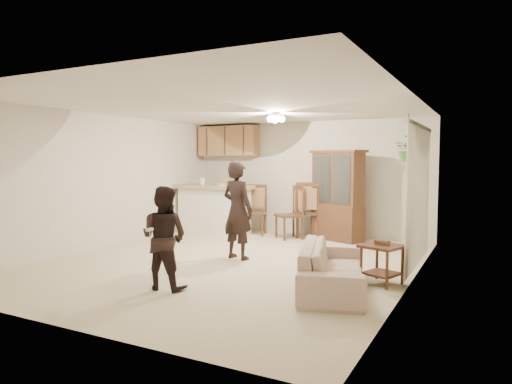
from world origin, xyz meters
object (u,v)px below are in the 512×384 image
at_px(chair_bar, 255,221).
at_px(chair_hutch_right, 307,221).
at_px(sofa, 332,260).
at_px(child, 164,237).
at_px(chair_hutch_left, 289,224).
at_px(adult, 238,205).
at_px(china_hutch, 338,196).
at_px(side_table, 382,264).

height_order(chair_bar, chair_hutch_right, chair_hutch_right).
relative_size(sofa, child, 1.39).
distance_m(sofa, chair_hutch_left, 3.75).
height_order(sofa, adult, adult).
height_order(child, chair_bar, child).
bearing_deg(chair_bar, china_hutch, -10.96).
xyz_separation_m(side_table, chair_bar, (-3.37, 2.80, 0.04)).
height_order(china_hutch, chair_hutch_right, china_hutch).
xyz_separation_m(adult, child, (0.05, -1.98, -0.22)).
distance_m(adult, chair_bar, 2.55).
xyz_separation_m(sofa, china_hutch, (-1.02, 3.49, 0.55)).
height_order(child, china_hutch, china_hutch).
xyz_separation_m(china_hutch, chair_hutch_right, (-0.69, 0.08, -0.58)).
bearing_deg(side_table, adult, 169.02).
bearing_deg(china_hutch, adult, -88.07).
distance_m(china_hutch, chair_hutch_left, 1.16).
relative_size(adult, side_table, 2.93).
relative_size(adult, china_hutch, 0.97).
height_order(child, chair_hutch_right, child).
height_order(child, chair_hutch_left, child).
bearing_deg(side_table, sofa, -135.69).
height_order(chair_hutch_left, chair_hutch_right, chair_hutch_right).
height_order(china_hutch, chair_hutch_left, china_hutch).
xyz_separation_m(side_table, chair_hutch_right, (-2.23, 3.07, 0.06)).
bearing_deg(chair_hutch_right, adult, 63.59).
bearing_deg(sofa, side_table, -62.56).
distance_m(adult, china_hutch, 2.67).
xyz_separation_m(sofa, chair_hutch_right, (-1.71, 3.57, -0.03)).
relative_size(sofa, chair_bar, 1.69).
xyz_separation_m(china_hutch, chair_bar, (-1.82, -0.18, -0.60)).
bearing_deg(chair_hutch_left, sofa, -17.43).
bearing_deg(chair_hutch_left, side_table, -6.28).
distance_m(china_hutch, side_table, 3.42).
relative_size(child, china_hutch, 0.73).
distance_m(child, chair_bar, 4.41).
relative_size(adult, chair_bar, 1.63).
bearing_deg(chair_hutch_right, chair_bar, -7.79).
bearing_deg(adult, chair_bar, -56.77).
xyz_separation_m(sofa, child, (-1.91, -0.99, 0.31)).
height_order(sofa, chair_bar, chair_bar).
distance_m(chair_hutch_left, chair_hutch_right, 0.47).
relative_size(sofa, side_table, 3.05).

